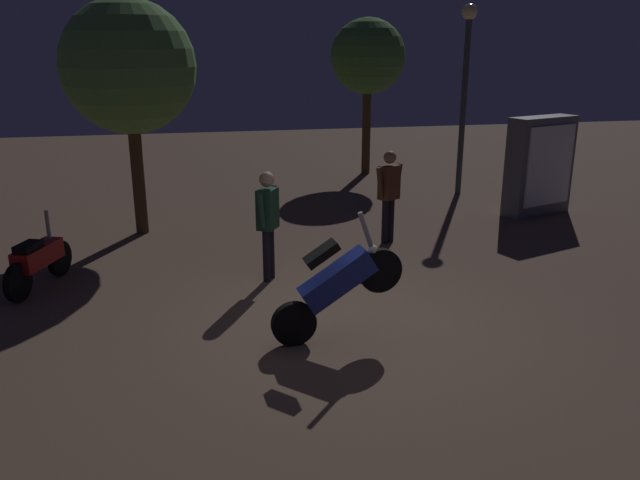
# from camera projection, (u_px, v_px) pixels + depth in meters

# --- Properties ---
(ground_plane) EXTENTS (40.00, 40.00, 0.00)m
(ground_plane) POSITION_uv_depth(u_px,v_px,m) (348.00, 327.00, 8.25)
(ground_plane) COLOR brown
(motorcycle_blue_foreground) EXTENTS (1.66, 0.36, 1.63)m
(motorcycle_blue_foreground) POSITION_uv_depth(u_px,v_px,m) (337.00, 284.00, 7.67)
(motorcycle_blue_foreground) COLOR black
(motorcycle_blue_foreground) RESTS_ON ground_plane
(motorcycle_red_parked_left) EXTENTS (0.68, 1.59, 1.11)m
(motorcycle_red_parked_left) POSITION_uv_depth(u_px,v_px,m) (38.00, 260.00, 9.47)
(motorcycle_red_parked_left) COLOR black
(motorcycle_red_parked_left) RESTS_ON ground_plane
(person_rider_beside) EXTENTS (0.62, 0.40, 1.72)m
(person_rider_beside) POSITION_uv_depth(u_px,v_px,m) (389.00, 189.00, 11.46)
(person_rider_beside) COLOR black
(person_rider_beside) RESTS_ON ground_plane
(person_bystander_far) EXTENTS (0.42, 0.62, 1.72)m
(person_bystander_far) POSITION_uv_depth(u_px,v_px,m) (268.00, 216.00, 9.60)
(person_bystander_far) COLOR black
(person_bystander_far) RESTS_ON ground_plane
(streetlamp_near) EXTENTS (0.36, 0.36, 4.44)m
(streetlamp_near) POSITION_uv_depth(u_px,v_px,m) (465.00, 75.00, 14.82)
(streetlamp_near) COLOR #38383D
(streetlamp_near) RESTS_ON ground_plane
(tree_left_bg) EXTENTS (2.04, 2.04, 4.27)m
(tree_left_bg) POSITION_uv_depth(u_px,v_px,m) (368.00, 57.00, 17.23)
(tree_left_bg) COLOR #4C331E
(tree_left_bg) RESTS_ON ground_plane
(tree_center_bg) EXTENTS (2.45, 2.45, 4.38)m
(tree_center_bg) POSITION_uv_depth(u_px,v_px,m) (129.00, 68.00, 11.47)
(tree_center_bg) COLOR #4C331E
(tree_center_bg) RESTS_ON ground_plane
(kiosk_billboard) EXTENTS (1.68, 0.99, 2.10)m
(kiosk_billboard) POSITION_uv_depth(u_px,v_px,m) (540.00, 166.00, 13.48)
(kiosk_billboard) COLOR #595960
(kiosk_billboard) RESTS_ON ground_plane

